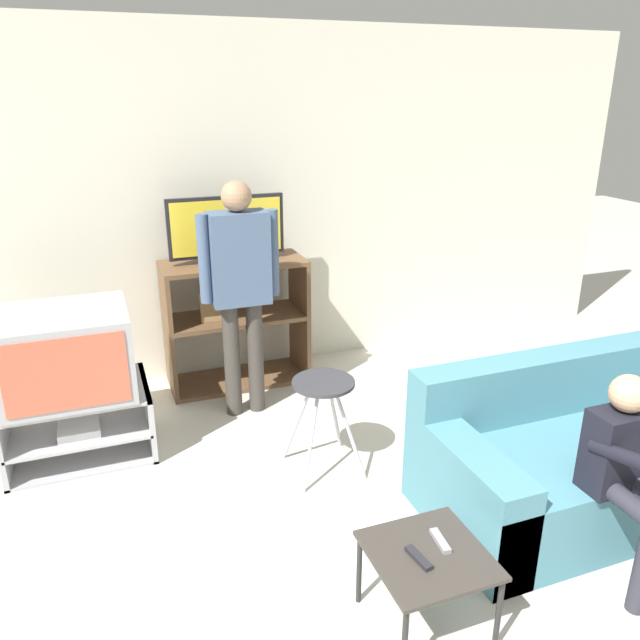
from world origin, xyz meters
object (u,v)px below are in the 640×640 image
object	(u,v)px
remote_control_black	(419,558)
couch	(591,455)
tv_stand	(79,423)
television_main	(66,353)
television_flat	(227,231)
folding_stool	(323,396)
person_standing_adult	(240,278)
remote_control_white	(440,541)
person_seated_child	(631,466)
media_shelf	(236,322)
snack_table	(428,561)

from	to	relation	value
remote_control_black	couch	size ratio (longest dim) A/B	0.08
tv_stand	couch	size ratio (longest dim) A/B	0.46
television_main	television_flat	distance (m)	1.40
folding_stool	person_standing_adult	world-z (taller)	person_standing_adult
remote_control_white	person_standing_adult	size ratio (longest dim) A/B	0.09
television_flat	folding_stool	size ratio (longest dim) A/B	1.43
remote_control_white	person_seated_child	xyz separation A→B (m)	(0.91, -0.08, 0.20)
media_shelf	person_seated_child	bearing A→B (deg)	-65.92
media_shelf	person_standing_adult	xyz separation A→B (m)	(-0.06, -0.48, 0.48)
television_main	remote_control_black	distance (m)	2.36
couch	person_standing_adult	size ratio (longest dim) A/B	1.17
snack_table	remote_control_white	world-z (taller)	remote_control_white
snack_table	remote_control_black	size ratio (longest dim) A/B	3.26
couch	person_standing_adult	world-z (taller)	person_standing_adult
remote_control_white	couch	world-z (taller)	couch
folding_stool	remote_control_white	size ratio (longest dim) A/B	4.06
remote_control_white	person_standing_adult	distance (m)	2.16
media_shelf	snack_table	distance (m)	2.59
folding_stool	remote_control_black	world-z (taller)	folding_stool
couch	person_seated_child	distance (m)	0.66
couch	television_flat	bearing A→B (deg)	125.18
television_flat	couch	bearing A→B (deg)	-54.82
media_shelf	snack_table	size ratio (longest dim) A/B	2.22
person_standing_adult	person_seated_child	size ratio (longest dim) A/B	1.64
snack_table	person_seated_child	distance (m)	1.01
television_main	folding_stool	distance (m)	1.54
remote_control_white	person_seated_child	size ratio (longest dim) A/B	0.15
media_shelf	folding_stool	xyz separation A→B (m)	(0.20, -1.34, -0.01)
television_flat	snack_table	distance (m)	2.73
person_standing_adult	person_seated_child	world-z (taller)	person_standing_adult
tv_stand	remote_control_white	size ratio (longest dim) A/B	5.94
couch	person_seated_child	xyz separation A→B (m)	(-0.29, -0.50, 0.31)
television_flat	folding_stool	world-z (taller)	television_flat
television_main	media_shelf	world-z (taller)	media_shelf
television_main	snack_table	xyz separation A→B (m)	(1.35, -1.93, -0.35)
television_main	couch	size ratio (longest dim) A/B	0.39
snack_table	television_main	bearing A→B (deg)	125.00
media_shelf	television_flat	size ratio (longest dim) A/B	1.25
remote_control_black	television_main	bearing A→B (deg)	115.55
television_main	person_seated_child	distance (m)	3.05
television_main	snack_table	size ratio (longest dim) A/B	1.57
remote_control_black	remote_control_white	world-z (taller)	same
remote_control_white	person_seated_child	distance (m)	0.93
television_flat	remote_control_white	size ratio (longest dim) A/B	5.80
tv_stand	television_flat	size ratio (longest dim) A/B	1.02
remote_control_black	couch	xyz separation A→B (m)	(1.33, 0.48, -0.11)
folding_stool	person_seated_child	bearing A→B (deg)	-52.69
media_shelf	person_standing_adult	distance (m)	0.68
snack_table	person_standing_adult	xyz separation A→B (m)	(-0.25, 2.09, 0.65)
television_flat	remote_control_black	distance (m)	2.73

